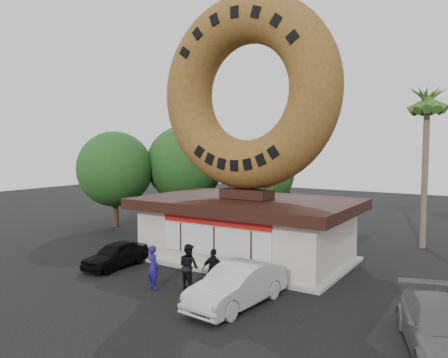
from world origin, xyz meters
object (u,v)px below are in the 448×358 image
at_px(giant_donut, 247,92).
at_px(person_center, 189,266).
at_px(street_lamp, 292,167).
at_px(person_left, 153,267).
at_px(person_right, 214,270).
at_px(car_black, 116,255).
at_px(car_grey, 443,329).
at_px(car_silver, 237,285).
at_px(donut_shop, 246,227).

height_order(giant_donut, person_center, giant_donut).
distance_m(street_lamp, person_left, 16.71).
bearing_deg(person_right, car_black, -14.40).
bearing_deg(person_right, person_center, 3.22).
bearing_deg(person_right, car_grey, 163.12).
distance_m(person_left, car_silver, 3.99).
bearing_deg(street_lamp, giant_donut, -79.49).
bearing_deg(car_black, person_right, -6.05).
bearing_deg(person_left, person_right, -135.42).
xyz_separation_m(person_center, car_grey, (9.78, -0.70, -0.21)).
relative_size(giant_donut, person_center, 5.22).
bearing_deg(car_black, donut_shop, 42.69).
height_order(street_lamp, car_silver, street_lamp).
relative_size(donut_shop, person_left, 5.98).
height_order(person_right, car_grey, person_right).
bearing_deg(giant_donut, car_black, -135.05).
bearing_deg(car_grey, person_left, 161.80).
distance_m(street_lamp, car_grey, 20.45).
bearing_deg(donut_shop, giant_donut, 90.00).
bearing_deg(person_right, giant_donut, -85.49).
relative_size(person_left, person_right, 1.04).
relative_size(giant_donut, person_left, 5.38).
bearing_deg(person_center, donut_shop, -73.79).
bearing_deg(car_grey, person_right, 154.80).
distance_m(giant_donut, person_left, 10.15).
bearing_deg(donut_shop, person_right, -74.93).
distance_m(donut_shop, person_right, 5.45).
relative_size(person_center, car_silver, 0.40).
bearing_deg(donut_shop, car_black, -135.15).
height_order(person_center, car_black, person_center).
bearing_deg(street_lamp, car_black, -101.26).
distance_m(giant_donut, car_grey, 14.32).
relative_size(donut_shop, street_lamp, 1.40).
distance_m(person_right, car_silver, 1.83).
distance_m(person_left, car_grey, 11.03).
bearing_deg(giant_donut, person_center, -86.92).
bearing_deg(donut_shop, car_grey, -31.46).
xyz_separation_m(person_left, car_grey, (11.03, 0.12, -0.18)).
relative_size(person_center, car_black, 0.52).
height_order(donut_shop, person_right, donut_shop).
xyz_separation_m(person_left, person_right, (2.35, 1.09, -0.04)).
distance_m(person_left, person_center, 1.49).
bearing_deg(car_silver, giant_donut, 121.79).
distance_m(person_left, person_right, 2.59).
bearing_deg(car_black, car_grey, -7.50).
distance_m(giant_donut, car_silver, 10.51).
relative_size(person_left, person_center, 0.97).
relative_size(street_lamp, person_right, 4.45).
bearing_deg(giant_donut, person_left, -98.61).
relative_size(person_center, car_grey, 0.37).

